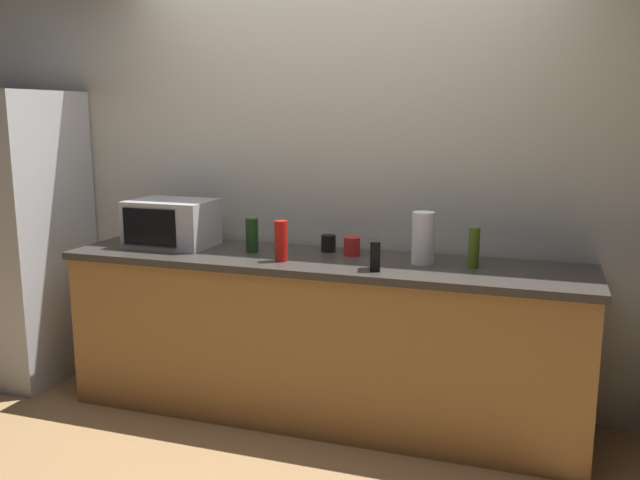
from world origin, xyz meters
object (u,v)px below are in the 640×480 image
bottle_hot_sauce (281,241)px  bottle_olive_oil (474,247)px  microwave (171,223)px  cordless_phone (375,255)px  refrigerator (14,236)px  paper_towel_roll (423,238)px  mug_black (328,243)px  mug_red (352,246)px  bottle_wine (252,235)px

bottle_hot_sauce → bottle_olive_oil: bearing=10.1°
microwave → cordless_phone: bearing=-9.4°
refrigerator → paper_towel_roll: size_ratio=6.67×
paper_towel_roll → microwave: bearing=-179.9°
microwave → mug_black: (0.92, 0.13, -0.09)m
cordless_phone → mug_red: bearing=110.9°
microwave → mug_red: microwave is taller
bottle_wine → mug_black: (0.40, 0.15, -0.05)m
bottle_hot_sauce → bottle_wine: bearing=145.9°
paper_towel_roll → bottle_olive_oil: (0.26, -0.00, -0.03)m
microwave → bottle_wine: (0.52, -0.01, -0.04)m
bottle_olive_oil → mug_red: bearing=173.2°
refrigerator → bottle_hot_sauce: refrigerator is taller
refrigerator → paper_towel_roll: bearing=1.1°
cordless_phone → mug_black: 0.50m
bottle_olive_oil → mug_black: bottle_olive_oil is taller
refrigerator → bottle_wine: refrigerator is taller
refrigerator → bottle_olive_oil: 2.85m
microwave → mug_red: size_ratio=4.74×
paper_towel_roll → bottle_hot_sauce: bearing=-166.0°
bottle_olive_oil → mug_black: bearing=170.5°
mug_red → mug_black: mug_red is taller
bottle_hot_sauce → bottle_olive_oil: bottle_hot_sauce is taller
microwave → paper_towel_roll: bearing=0.1°
bottle_hot_sauce → mug_red: bottle_hot_sauce is taller
bottle_olive_oil → bottle_wine: bearing=-179.5°
bottle_hot_sauce → paper_towel_roll: bearing=14.0°
bottle_wine → mug_red: bearing=9.2°
bottle_hot_sauce → mug_black: size_ratio=2.28×
paper_towel_roll → bottle_wine: 0.96m
cordless_phone → bottle_wine: (-0.76, 0.20, 0.02)m
cordless_phone → microwave: bearing=156.5°
microwave → cordless_phone: (1.28, -0.21, -0.06)m
refrigerator → cordless_phone: (2.39, -0.16, 0.07)m
microwave → mug_black: size_ratio=5.08×
paper_towel_roll → bottle_olive_oil: paper_towel_roll is taller
microwave → bottle_wine: microwave is taller
paper_towel_roll → cordless_phone: (-0.20, -0.21, -0.06)m
microwave → mug_black: bearing=8.3°
cordless_phone → bottle_olive_oil: (0.46, 0.21, 0.03)m
paper_towel_roll → bottle_hot_sauce: size_ratio=1.25×
bottle_hot_sauce → bottle_olive_oil: (0.98, 0.17, -0.00)m
refrigerator → cordless_phone: size_ratio=12.00×
cordless_phone → bottle_olive_oil: bottle_olive_oil is taller
bottle_olive_oil → microwave: bearing=179.9°
cordless_phone → mug_red: size_ratio=1.48×
bottle_olive_oil → mug_red: 0.67m
bottle_wine → mug_red: bottle_wine is taller
bottle_olive_oil → paper_towel_roll: bearing=179.0°
microwave → mug_red: bearing=4.1°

